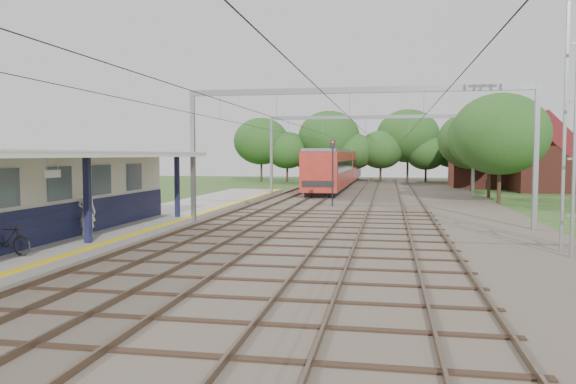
# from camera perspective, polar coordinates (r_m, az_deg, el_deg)

# --- Properties ---
(ground) EXTENTS (160.00, 160.00, 0.00)m
(ground) POSITION_cam_1_polar(r_m,az_deg,el_deg) (14.63, -11.03, -10.67)
(ground) COLOR #2D4C1E
(ground) RESTS_ON ground
(ballast_bed) EXTENTS (18.00, 90.00, 0.10)m
(ballast_bed) POSITION_cam_1_polar(r_m,az_deg,el_deg) (43.36, 8.64, -1.01)
(ballast_bed) COLOR #473D33
(ballast_bed) RESTS_ON ground
(platform) EXTENTS (5.00, 52.00, 0.35)m
(platform) POSITION_cam_1_polar(r_m,az_deg,el_deg) (30.20, -14.68, -2.93)
(platform) COLOR gray
(platform) RESTS_ON ground
(yellow_stripe) EXTENTS (0.45, 52.00, 0.01)m
(yellow_stripe) POSITION_cam_1_polar(r_m,az_deg,el_deg) (29.31, -10.69, -2.72)
(yellow_stripe) COLOR yellow
(yellow_stripe) RESTS_ON platform
(station_building) EXTENTS (3.41, 18.00, 3.40)m
(station_building) POSITION_cam_1_polar(r_m,az_deg,el_deg) (24.65, -24.56, -0.26)
(station_building) COLOR beige
(station_building) RESTS_ON platform
(canopy) EXTENTS (6.40, 20.00, 3.44)m
(canopy) POSITION_cam_1_polar(r_m,az_deg,el_deg) (23.15, -23.82, 3.48)
(canopy) COLOR #12153A
(canopy) RESTS_ON platform
(rail_tracks) EXTENTS (11.80, 88.00, 0.15)m
(rail_tracks) POSITION_cam_1_polar(r_m,az_deg,el_deg) (43.49, 5.35, -0.81)
(rail_tracks) COLOR brown
(rail_tracks) RESTS_ON ballast_bed
(catenary_system) EXTENTS (17.22, 88.00, 7.00)m
(catenary_system) POSITION_cam_1_polar(r_m,az_deg,el_deg) (38.56, 7.61, 6.53)
(catenary_system) COLOR gray
(catenary_system) RESTS_ON ground
(tree_band) EXTENTS (31.72, 30.88, 8.82)m
(tree_band) POSITION_cam_1_polar(r_m,az_deg,el_deg) (70.34, 9.18, 4.77)
(tree_band) COLOR #382619
(tree_band) RESTS_ON ground
(house_near) EXTENTS (7.00, 6.12, 7.89)m
(house_near) POSITION_cam_1_polar(r_m,az_deg,el_deg) (61.27, 25.23, 2.81)
(house_near) COLOR brown
(house_near) RESTS_ON ground
(house_far) EXTENTS (8.00, 6.12, 8.66)m
(house_far) POSITION_cam_1_polar(r_m,az_deg,el_deg) (66.09, 19.69, 3.20)
(house_far) COLOR brown
(house_far) RESTS_ON ground
(person) EXTENTS (0.79, 0.61, 1.93)m
(person) POSITION_cam_1_polar(r_m,az_deg,el_deg) (24.20, -19.75, -1.94)
(person) COLOR white
(person) RESTS_ON platform
(bicycle) EXTENTS (1.82, 0.66, 1.07)m
(bicycle) POSITION_cam_1_polar(r_m,az_deg,el_deg) (20.52, -26.61, -4.32)
(bicycle) COLOR black
(bicycle) RESTS_ON platform
(train) EXTENTS (3.12, 38.87, 4.09)m
(train) POSITION_cam_1_polar(r_m,az_deg,el_deg) (64.80, 5.21, 2.55)
(train) COLOR black
(train) RESTS_ON ballast_bed
(signal_post) EXTENTS (0.36, 0.31, 4.67)m
(signal_post) POSITION_cam_1_polar(r_m,az_deg,el_deg) (38.68, 4.56, 2.85)
(signal_post) COLOR black
(signal_post) RESTS_ON ground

